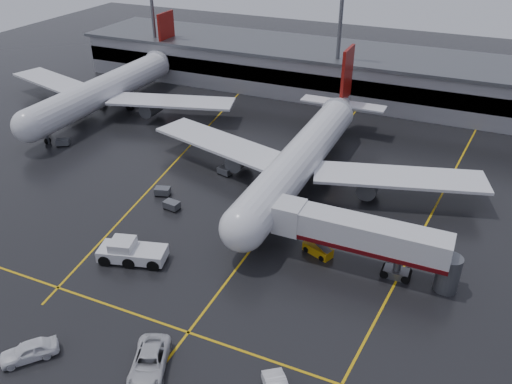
% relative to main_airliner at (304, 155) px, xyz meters
% --- Properties ---
extents(ground, '(220.00, 220.00, 0.00)m').
position_rel_main_airliner_xyz_m(ground, '(0.00, -9.70, -4.21)').
color(ground, black).
rests_on(ground, ground).
extents(apron_line_centre, '(0.25, 90.00, 0.02)m').
position_rel_main_airliner_xyz_m(apron_line_centre, '(0.00, -9.70, -4.20)').
color(apron_line_centre, gold).
rests_on(apron_line_centre, ground).
extents(apron_line_stop, '(60.00, 0.25, 0.02)m').
position_rel_main_airliner_xyz_m(apron_line_stop, '(0.00, -31.70, -4.20)').
color(apron_line_stop, gold).
rests_on(apron_line_stop, ground).
extents(apron_line_left, '(9.99, 69.35, 0.02)m').
position_rel_main_airliner_xyz_m(apron_line_left, '(-20.00, 0.30, -4.20)').
color(apron_line_left, gold).
rests_on(apron_line_left, ground).
extents(apron_line_right, '(7.57, 69.64, 0.02)m').
position_rel_main_airliner_xyz_m(apron_line_right, '(18.00, 0.30, -4.20)').
color(apron_line_right, gold).
rests_on(apron_line_right, ground).
extents(terminal, '(122.00, 19.00, 8.60)m').
position_rel_main_airliner_xyz_m(terminal, '(0.00, 38.23, 0.11)').
color(terminal, gray).
rests_on(terminal, ground).
extents(light_mast_left, '(3.00, 1.20, 25.45)m').
position_rel_main_airliner_xyz_m(light_mast_left, '(-45.00, 32.30, 10.27)').
color(light_mast_left, '#595B60').
rests_on(light_mast_left, ground).
extents(light_mast_mid, '(3.00, 1.20, 25.45)m').
position_rel_main_airliner_xyz_m(light_mast_mid, '(-5.00, 32.30, 10.27)').
color(light_mast_mid, '#595B60').
rests_on(light_mast_mid, ground).
extents(main_airliner, '(48.80, 45.60, 14.10)m').
position_rel_main_airliner_xyz_m(main_airliner, '(0.00, 0.00, 0.00)').
color(main_airliner, silver).
rests_on(main_airliner, ground).
extents(second_airliner, '(48.80, 45.60, 14.10)m').
position_rel_main_airliner_xyz_m(second_airliner, '(-42.00, 12.00, 0.00)').
color(second_airliner, silver).
rests_on(second_airliner, ground).
extents(jet_bridge, '(19.90, 3.40, 6.05)m').
position_rel_main_airliner_xyz_m(jet_bridge, '(11.87, -15.70, -0.28)').
color(jet_bridge, silver).
rests_on(jet_bridge, ground).
extents(pushback_tractor, '(7.89, 4.87, 2.63)m').
position_rel_main_airliner_xyz_m(pushback_tractor, '(-11.30, -24.71, -3.16)').
color(pushback_tractor, silver).
rests_on(pushback_tractor, ground).
extents(belt_loader, '(3.73, 2.65, 2.18)m').
position_rel_main_airliner_xyz_m(belt_loader, '(7.19, -15.23, -3.67)').
color(belt_loader, '#C48A0A').
rests_on(belt_loader, ground).
extents(service_van_a, '(4.99, 6.84, 1.73)m').
position_rel_main_airliner_xyz_m(service_van_a, '(-0.77, -36.77, -3.34)').
color(service_van_a, silver).
rests_on(service_van_a, ground).
extents(service_van_d, '(4.71, 4.95, 1.66)m').
position_rel_main_airliner_xyz_m(service_van_d, '(-11.12, -39.89, -3.38)').
color(service_van_d, white).
rests_on(service_van_d, ground).
extents(baggage_cart_a, '(2.14, 1.53, 1.12)m').
position_rel_main_airliner_xyz_m(baggage_cart_a, '(-12.90, -13.77, -3.58)').
color(baggage_cart_a, '#595B60').
rests_on(baggage_cart_a, ground).
extents(baggage_cart_b, '(2.29, 1.83, 1.12)m').
position_rel_main_airliner_xyz_m(baggage_cart_b, '(-15.93, -11.21, -3.58)').
color(baggage_cart_b, '#595B60').
rests_on(baggage_cart_b, ground).
extents(baggage_cart_c, '(2.26, 1.75, 1.12)m').
position_rel_main_airliner_xyz_m(baggage_cart_c, '(-10.93, -2.60, -3.58)').
color(baggage_cart_c, '#595B60').
rests_on(baggage_cart_c, ground).
extents(baggage_cart_d, '(2.26, 1.75, 1.12)m').
position_rel_main_airliner_xyz_m(baggage_cart_d, '(-46.10, -1.28, -3.58)').
color(baggage_cart_d, '#595B60').
rests_on(baggage_cart_d, ground).
extents(baggage_cart_e, '(2.38, 2.13, 1.12)m').
position_rel_main_airliner_xyz_m(baggage_cart_e, '(-39.16, -4.33, -3.58)').
color(baggage_cart_e, '#595B60').
rests_on(baggage_cart_e, ground).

